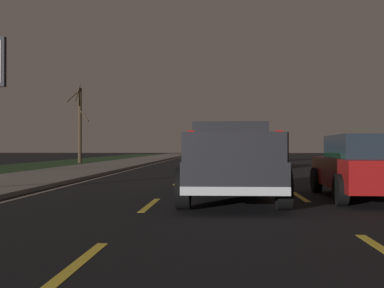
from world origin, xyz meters
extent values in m
plane|color=black|center=(27.00, 0.00, 0.00)|extent=(144.00, 144.00, 0.00)
cube|color=slate|center=(27.00, 7.45, 0.06)|extent=(108.00, 4.00, 0.12)
cube|color=#1E3819|center=(27.00, 12.45, 0.00)|extent=(108.00, 6.00, 0.01)
cube|color=yellow|center=(11.43, -1.75, 0.00)|extent=(2.40, 0.14, 0.01)
cube|color=yellow|center=(16.60, -1.75, 0.00)|extent=(2.40, 0.14, 0.01)
cube|color=yellow|center=(21.83, -1.75, 0.00)|extent=(2.40, 0.14, 0.01)
cube|color=yellow|center=(27.90, -1.75, 0.00)|extent=(2.40, 0.14, 0.01)
cube|color=yellow|center=(33.47, -1.75, 0.00)|extent=(2.40, 0.14, 0.01)
cube|color=yellow|center=(39.39, -1.75, 0.00)|extent=(2.40, 0.14, 0.01)
cube|color=yellow|center=(44.74, -1.75, 0.00)|extent=(2.40, 0.14, 0.01)
cube|color=yellow|center=(51.58, -1.75, 0.00)|extent=(2.40, 0.14, 0.01)
cube|color=yellow|center=(56.76, -1.75, 0.00)|extent=(2.40, 0.14, 0.01)
cube|color=yellow|center=(63.26, -1.75, 0.00)|extent=(2.40, 0.14, 0.01)
cube|color=yellow|center=(68.38, -1.75, 0.00)|extent=(2.40, 0.14, 0.01)
cube|color=yellow|center=(75.27, -1.75, 0.00)|extent=(2.40, 0.14, 0.01)
cube|color=yellow|center=(4.18, 1.75, 0.00)|extent=(2.40, 0.14, 0.01)
cube|color=yellow|center=(9.50, 1.75, 0.00)|extent=(2.40, 0.14, 0.01)
cube|color=yellow|center=(16.12, 1.75, 0.00)|extent=(2.40, 0.14, 0.01)
cube|color=yellow|center=(21.12, 1.75, 0.00)|extent=(2.40, 0.14, 0.01)
cube|color=yellow|center=(26.44, 1.75, 0.00)|extent=(2.40, 0.14, 0.01)
cube|color=yellow|center=(31.70, 1.75, 0.00)|extent=(2.40, 0.14, 0.01)
cube|color=yellow|center=(37.70, 1.75, 0.00)|extent=(2.40, 0.14, 0.01)
cube|color=yellow|center=(43.67, 1.75, 0.00)|extent=(2.40, 0.14, 0.01)
cube|color=yellow|center=(50.62, 1.75, 0.00)|extent=(2.40, 0.14, 0.01)
cube|color=yellow|center=(57.38, 1.75, 0.00)|extent=(2.40, 0.14, 0.01)
cube|color=yellow|center=(62.52, 1.75, 0.00)|extent=(2.40, 0.14, 0.01)
cube|color=yellow|center=(68.47, 1.75, 0.00)|extent=(2.40, 0.14, 0.01)
cube|color=yellow|center=(74.13, 1.75, 0.00)|extent=(2.40, 0.14, 0.01)
cube|color=yellow|center=(79.85, 1.75, 0.00)|extent=(2.40, 0.14, 0.01)
cube|color=silver|center=(27.00, 5.15, 0.00)|extent=(108.00, 0.14, 0.01)
cube|color=#232328|center=(10.63, 0.00, 0.67)|extent=(5.42, 2.06, 0.60)
cube|color=#232328|center=(11.82, 0.01, 1.42)|extent=(2.18, 1.86, 0.90)
cube|color=#1E2833|center=(10.77, 0.00, 1.47)|extent=(0.06, 1.44, 0.50)
cube|color=#232328|center=(9.54, 0.93, 1.25)|extent=(3.02, 0.11, 0.56)
cube|color=#232328|center=(9.56, -0.95, 1.25)|extent=(3.02, 0.11, 0.56)
cube|color=#232328|center=(7.97, -0.03, 1.25)|extent=(0.10, 1.88, 0.56)
cube|color=silver|center=(7.97, -0.03, 0.45)|extent=(0.14, 2.00, 0.16)
cube|color=red|center=(7.97, 0.77, 1.45)|extent=(0.06, 0.14, 0.20)
cube|color=red|center=(7.99, -0.83, 1.45)|extent=(0.06, 0.14, 0.20)
cylinder|color=black|center=(12.40, 1.02, 0.42)|extent=(0.84, 0.28, 0.84)
cylinder|color=black|center=(12.42, -0.98, 0.42)|extent=(0.84, 0.28, 0.84)
cylinder|color=black|center=(8.84, 0.98, 0.42)|extent=(0.84, 0.28, 0.84)
cylinder|color=black|center=(8.86, -1.02, 0.42)|extent=(0.84, 0.28, 0.84)
cube|color=maroon|center=(11.10, -3.26, 0.63)|extent=(4.44, 1.90, 0.70)
cube|color=#1E2833|center=(10.85, -3.25, 1.26)|extent=(2.50, 1.64, 0.56)
cylinder|color=black|center=(12.61, -2.39, 0.34)|extent=(0.68, 0.22, 0.68)
cylinder|color=black|center=(12.57, -4.19, 0.34)|extent=(0.68, 0.22, 0.68)
cylinder|color=black|center=(9.62, -2.32, 0.34)|extent=(0.68, 0.22, 0.68)
cube|color=#14592D|center=(25.11, -0.12, 0.63)|extent=(4.43, 1.87, 0.70)
cube|color=#1E2833|center=(24.86, -0.13, 1.26)|extent=(2.49, 1.62, 0.56)
cylinder|color=black|center=(26.59, 0.80, 0.34)|extent=(0.68, 0.22, 0.68)
cylinder|color=black|center=(26.62, -1.00, 0.34)|extent=(0.68, 0.22, 0.68)
cylinder|color=black|center=(23.60, 0.75, 0.34)|extent=(0.68, 0.22, 0.68)
cylinder|color=black|center=(23.63, -1.05, 0.34)|extent=(0.68, 0.22, 0.68)
cube|color=red|center=(22.96, -0.16, 0.68)|extent=(0.10, 1.51, 0.10)
cylinder|color=#423323|center=(35.76, 11.21, 2.92)|extent=(0.28, 0.28, 5.84)
cylinder|color=#423323|center=(35.26, 10.77, 3.70)|extent=(0.98, 1.05, 1.09)
cylinder|color=#423323|center=(35.17, 11.53, 5.19)|extent=(1.20, 0.80, 1.21)
cylinder|color=#423323|center=(35.28, 11.24, 5.38)|extent=(1.04, 0.17, 1.41)
camera|label=1|loc=(-0.73, 0.21, 1.25)|focal=44.69mm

